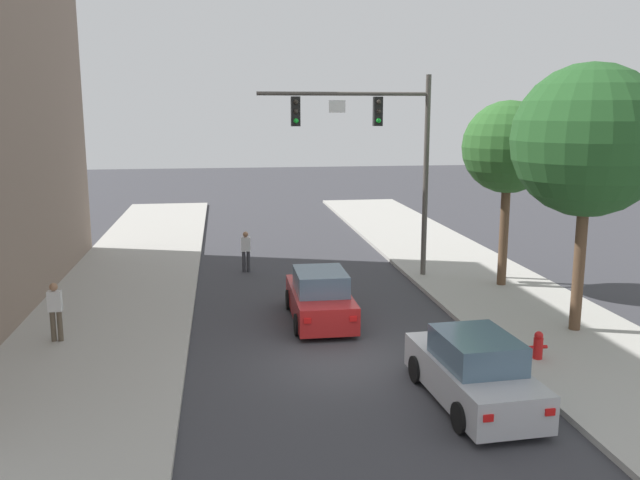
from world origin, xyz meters
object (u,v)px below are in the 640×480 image
object	(u,v)px
traffic_signal_mast	(380,139)
car_following_silver	(473,372)
car_lead_red	(320,298)
pedestrian_crossing_road	(246,250)
fire_hydrant	(538,345)
pedestrian_sidewalk_left_walker	(55,309)
street_tree_nearest	(588,141)
street_tree_second	(508,148)

from	to	relation	value
traffic_signal_mast	car_following_silver	bearing A→B (deg)	-92.32
car_lead_red	pedestrian_crossing_road	size ratio (longest dim) A/B	2.59
fire_hydrant	pedestrian_sidewalk_left_walker	bearing A→B (deg)	165.71
car_lead_red	street_tree_nearest	distance (m)	8.88
traffic_signal_mast	car_following_silver	xyz separation A→B (m)	(-0.45, -10.98, -4.61)
car_lead_red	pedestrian_sidewalk_left_walker	distance (m)	7.55
traffic_signal_mast	car_following_silver	size ratio (longest dim) A/B	1.73
car_lead_red	street_tree_nearest	world-z (taller)	street_tree_nearest
traffic_signal_mast	fire_hydrant	size ratio (longest dim) A/B	10.42
car_lead_red	street_tree_second	size ratio (longest dim) A/B	0.65
car_following_silver	fire_hydrant	xyz separation A→B (m)	(2.49, 1.95, -0.22)
pedestrian_crossing_road	street_tree_second	world-z (taller)	street_tree_second
street_tree_second	fire_hydrant	bearing A→B (deg)	-106.47
car_lead_red	street_tree_second	distance (m)	8.76
fire_hydrant	pedestrian_crossing_road	bearing A→B (deg)	122.26
car_lead_red	fire_hydrant	world-z (taller)	car_lead_red
traffic_signal_mast	pedestrian_sidewalk_left_walker	distance (m)	12.66
pedestrian_sidewalk_left_walker	fire_hydrant	xyz separation A→B (m)	(12.41, -3.16, -0.56)
fire_hydrant	street_tree_nearest	xyz separation A→B (m)	(2.13, 2.03, 5.03)
car_lead_red	pedestrian_sidewalk_left_walker	xyz separation A→B (m)	(-7.45, -1.20, 0.34)
car_following_silver	pedestrian_crossing_road	distance (m)	13.73
street_tree_nearest	fire_hydrant	bearing A→B (deg)	-136.32
pedestrian_sidewalk_left_walker	street_tree_second	distance (m)	15.59
car_lead_red	car_following_silver	distance (m)	6.77
car_following_silver	street_tree_second	size ratio (longest dim) A/B	0.66
pedestrian_crossing_road	fire_hydrant	bearing A→B (deg)	-57.74
car_lead_red	pedestrian_sidewalk_left_walker	world-z (taller)	pedestrian_sidewalk_left_walker
car_following_silver	street_tree_second	xyz separation A→B (m)	(4.60, 9.10, 4.35)
pedestrian_sidewalk_left_walker	pedestrian_crossing_road	xyz separation A→B (m)	(5.45, 7.87, -0.15)
car_lead_red	street_tree_second	xyz separation A→B (m)	(7.08, 2.79, 4.35)
pedestrian_crossing_road	car_following_silver	bearing A→B (deg)	-70.97
car_lead_red	fire_hydrant	bearing A→B (deg)	-41.29
pedestrian_sidewalk_left_walker	street_tree_second	world-z (taller)	street_tree_second
car_following_silver	pedestrian_sidewalk_left_walker	bearing A→B (deg)	152.78
street_tree_nearest	car_lead_red	bearing A→B (deg)	161.86
traffic_signal_mast	car_lead_red	bearing A→B (deg)	-121.97
traffic_signal_mast	pedestrian_crossing_road	world-z (taller)	traffic_signal_mast
car_following_silver	street_tree_nearest	xyz separation A→B (m)	(4.62, 3.98, 4.81)
traffic_signal_mast	pedestrian_sidewalk_left_walker	size ratio (longest dim) A/B	4.57
pedestrian_crossing_road	street_tree_second	xyz separation A→B (m)	(9.08, -3.88, 4.16)
traffic_signal_mast	street_tree_second	size ratio (longest dim) A/B	1.14
car_following_silver	street_tree_nearest	distance (m)	7.77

